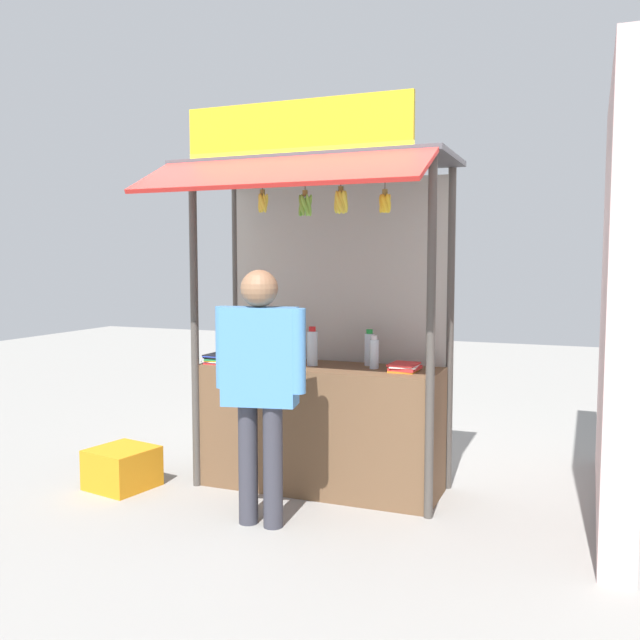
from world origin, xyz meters
TOP-DOWN VIEW (x-y plane):
  - ground_plane at (0.00, 0.00)m, footprint 20.00×20.00m
  - stall_counter at (0.00, 0.00)m, footprint 1.82×0.60m
  - stall_structure at (0.00, 0.07)m, footprint 2.02×1.39m
  - water_bottle_left at (0.42, 0.04)m, footprint 0.07×0.07m
  - water_bottle_far_right at (-0.07, 0.01)m, footprint 0.08×0.08m
  - water_bottle_center at (-0.70, 0.08)m, footprint 0.07×0.07m
  - water_bottle_mid_right at (0.34, 0.17)m, footprint 0.08×0.08m
  - water_bottle_rear_center at (-0.56, 0.20)m, footprint 0.07×0.07m
  - magazine_stack_back_left at (0.66, 0.00)m, footprint 0.21×0.26m
  - magazine_stack_right at (-0.76, -0.13)m, footprint 0.26×0.28m
  - banana_bunch_leftmost at (0.62, -0.40)m, footprint 0.09×0.09m
  - banana_bunch_inner_left at (0.31, -0.40)m, footprint 0.10×0.10m
  - banana_bunch_inner_right at (0.05, -0.40)m, footprint 0.11×0.11m
  - banana_bunch_rightmost at (-0.28, -0.40)m, footprint 0.09×0.09m
  - vendor_person at (-0.09, -0.83)m, footprint 0.64×0.30m
  - plastic_crate at (-1.42, -0.55)m, footprint 0.51×0.51m
  - neighbour_wall at (2.07, 0.30)m, footprint 0.20×2.40m

SIDE VIEW (x-z plane):
  - ground_plane at x=0.00m, z-range 0.00..0.00m
  - plastic_crate at x=-1.42m, z-range 0.00..0.31m
  - stall_counter at x=0.00m, z-range 0.00..0.94m
  - magazine_stack_back_left at x=0.66m, z-range 0.94..1.00m
  - magazine_stack_right at x=-0.76m, z-range 0.94..1.01m
  - vendor_person at x=-0.09m, z-range 0.17..1.85m
  - water_bottle_left at x=0.42m, z-range 0.94..1.18m
  - water_bottle_center at x=-0.70m, z-range 0.94..1.19m
  - water_bottle_rear_center at x=-0.56m, z-range 0.94..1.20m
  - water_bottle_mid_right at x=0.34m, z-range 0.94..1.21m
  - water_bottle_far_right at x=-0.07m, z-range 0.93..1.23m
  - neighbour_wall at x=2.07m, z-range 0.00..2.93m
  - stall_structure at x=0.00m, z-range 0.26..3.08m
  - banana_bunch_leftmost at x=0.62m, z-range 1.97..2.26m
  - banana_bunch_inner_right at x=0.05m, z-range 1.97..2.27m
  - banana_bunch_inner_left at x=0.31m, z-range 1.99..2.27m
  - banana_bunch_rightmost at x=-0.28m, z-range 2.02..2.28m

